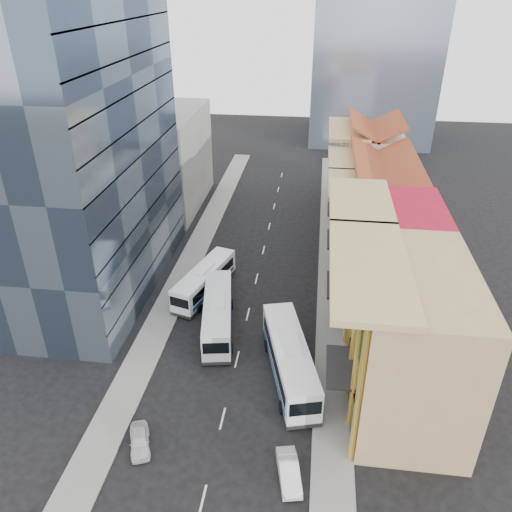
# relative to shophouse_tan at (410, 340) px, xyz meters

# --- Properties ---
(ground) EXTENTS (200.00, 200.00, 0.00)m
(ground) POSITION_rel_shophouse_tan_xyz_m (-14.00, -5.00, -6.00)
(ground) COLOR black
(ground) RESTS_ON ground
(sidewalk_right) EXTENTS (3.00, 90.00, 0.15)m
(sidewalk_right) POSITION_rel_shophouse_tan_xyz_m (-5.50, 17.00, -5.92)
(sidewalk_right) COLOR slate
(sidewalk_right) RESTS_ON ground
(sidewalk_left) EXTENTS (3.00, 90.00, 0.15)m
(sidewalk_left) POSITION_rel_shophouse_tan_xyz_m (-22.50, 17.00, -5.92)
(sidewalk_left) COLOR slate
(sidewalk_left) RESTS_ON ground
(shophouse_tan) EXTENTS (8.00, 14.00, 12.00)m
(shophouse_tan) POSITION_rel_shophouse_tan_xyz_m (0.00, 0.00, 0.00)
(shophouse_tan) COLOR tan
(shophouse_tan) RESTS_ON ground
(shophouse_red) EXTENTS (8.00, 10.00, 12.00)m
(shophouse_red) POSITION_rel_shophouse_tan_xyz_m (0.00, 12.00, 0.00)
(shophouse_red) COLOR #AD132A
(shophouse_red) RESTS_ON ground
(shophouse_cream_near) EXTENTS (8.00, 9.00, 10.00)m
(shophouse_cream_near) POSITION_rel_shophouse_tan_xyz_m (0.00, 21.50, -1.00)
(shophouse_cream_near) COLOR beige
(shophouse_cream_near) RESTS_ON ground
(shophouse_cream_mid) EXTENTS (8.00, 9.00, 10.00)m
(shophouse_cream_mid) POSITION_rel_shophouse_tan_xyz_m (0.00, 30.50, -1.00)
(shophouse_cream_mid) COLOR beige
(shophouse_cream_mid) RESTS_ON ground
(shophouse_cream_far) EXTENTS (8.00, 12.00, 11.00)m
(shophouse_cream_far) POSITION_rel_shophouse_tan_xyz_m (0.00, 41.00, -0.50)
(shophouse_cream_far) COLOR beige
(shophouse_cream_far) RESTS_ON ground
(office_tower) EXTENTS (12.00, 26.00, 30.00)m
(office_tower) POSITION_rel_shophouse_tan_xyz_m (-31.00, 14.00, 9.00)
(office_tower) COLOR #364456
(office_tower) RESTS_ON ground
(office_block_far) EXTENTS (10.00, 18.00, 14.00)m
(office_block_far) POSITION_rel_shophouse_tan_xyz_m (-30.00, 37.00, 1.00)
(office_block_far) COLOR gray
(office_block_far) RESTS_ON ground
(bus_left_near) EXTENTS (4.52, 11.65, 3.65)m
(bus_left_near) POSITION_rel_shophouse_tan_xyz_m (-16.55, 7.29, -4.18)
(bus_left_near) COLOR silver
(bus_left_near) RESTS_ON ground
(bus_left_far) EXTENTS (5.27, 10.72, 3.35)m
(bus_left_far) POSITION_rel_shophouse_tan_xyz_m (-19.18, 13.30, -4.32)
(bus_left_far) COLOR white
(bus_left_far) RESTS_ON ground
(bus_right) EXTENTS (5.92, 12.50, 3.90)m
(bus_right) POSITION_rel_shophouse_tan_xyz_m (-9.19, 1.41, -4.05)
(bus_right) COLOR white
(bus_right) RESTS_ON ground
(sedan_left) EXTENTS (2.57, 3.77, 1.19)m
(sedan_left) POSITION_rel_shophouse_tan_xyz_m (-19.50, -7.37, -5.41)
(sedan_left) COLOR silver
(sedan_left) RESTS_ON ground
(sedan_right) EXTENTS (2.16, 4.08, 1.28)m
(sedan_right) POSITION_rel_shophouse_tan_xyz_m (-8.50, -8.63, -5.36)
(sedan_right) COLOR silver
(sedan_right) RESTS_ON ground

